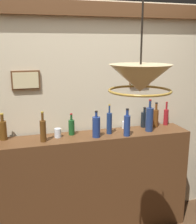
# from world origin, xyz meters

# --- Properties ---
(panelled_rear_partition) EXTENTS (3.00, 0.15, 2.42)m
(panelled_rear_partition) POSITION_xyz_m (-0.00, 1.10, 1.29)
(panelled_rear_partition) COLOR beige
(panelled_rear_partition) RESTS_ON ground
(bar_shelf_unit) EXTENTS (1.96, 0.35, 1.09)m
(bar_shelf_unit) POSITION_xyz_m (0.00, 0.84, 0.55)
(bar_shelf_unit) COLOR brown
(bar_shelf_unit) RESTS_ON ground
(liquor_bottle_bourbon) EXTENTS (0.05, 0.05, 0.27)m
(liquor_bottle_bourbon) POSITION_xyz_m (0.86, 0.97, 1.19)
(liquor_bottle_bourbon) COLOR maroon
(liquor_bottle_bourbon) RESTS_ON bar_shelf_unit
(liquor_bottle_port) EXTENTS (0.06, 0.06, 0.31)m
(liquor_bottle_port) POSITION_xyz_m (0.13, 0.85, 1.21)
(liquor_bottle_port) COLOR navy
(liquor_bottle_port) RESTS_ON bar_shelf_unit
(liquor_bottle_vermouth) EXTENTS (0.06, 0.06, 0.22)m
(liquor_bottle_vermouth) POSITION_xyz_m (-0.24, 0.92, 1.18)
(liquor_bottle_vermouth) COLOR #194F20
(liquor_bottle_vermouth) RESTS_ON bar_shelf_unit
(liquor_bottle_gin) EXTENTS (0.08, 0.08, 0.27)m
(liquor_bottle_gin) POSITION_xyz_m (-0.02, 0.78, 1.20)
(liquor_bottle_gin) COLOR navy
(liquor_bottle_gin) RESTS_ON bar_shelf_unit
(liquor_bottle_scotch) EXTENTS (0.06, 0.06, 0.28)m
(liquor_bottle_scotch) POSITION_xyz_m (0.71, 0.94, 1.20)
(liquor_bottle_scotch) COLOR brown
(liquor_bottle_scotch) RESTS_ON bar_shelf_unit
(liquor_bottle_amaro) EXTENTS (0.06, 0.06, 0.29)m
(liquor_bottle_amaro) POSITION_xyz_m (-0.54, 0.79, 1.21)
(liquor_bottle_amaro) COLOR #5A3514
(liquor_bottle_amaro) RESTS_ON bar_shelf_unit
(liquor_bottle_mezcal) EXTENTS (0.08, 0.08, 0.34)m
(liquor_bottle_mezcal) POSITION_xyz_m (0.57, 0.81, 1.23)
(liquor_bottle_mezcal) COLOR navy
(liquor_bottle_mezcal) RESTS_ON bar_shelf_unit
(liquor_bottle_rum) EXTENTS (0.06, 0.06, 0.28)m
(liquor_bottle_rum) POSITION_xyz_m (0.28, 0.73, 1.21)
(liquor_bottle_rum) COLOR navy
(liquor_bottle_rum) RESTS_ON bar_shelf_unit
(liquor_bottle_tequila) EXTENTS (0.08, 0.08, 0.22)m
(liquor_bottle_tequila) POSITION_xyz_m (0.58, 0.97, 1.18)
(liquor_bottle_tequila) COLOR black
(liquor_bottle_tequila) RESTS_ON bar_shelf_unit
(liquor_bottle_brandy) EXTENTS (0.07, 0.07, 0.26)m
(liquor_bottle_brandy) POSITION_xyz_m (-0.90, 0.95, 1.20)
(liquor_bottle_brandy) COLOR brown
(liquor_bottle_brandy) RESTS_ON bar_shelf_unit
(glass_tumbler_rocks) EXTENTS (0.08, 0.08, 0.08)m
(glass_tumbler_rocks) POSITION_xyz_m (0.37, 0.98, 1.13)
(glass_tumbler_rocks) COLOR silver
(glass_tumbler_rocks) RESTS_ON bar_shelf_unit
(glass_tumbler_highball) EXTENTS (0.07, 0.07, 0.09)m
(glass_tumbler_highball) POSITION_xyz_m (-0.39, 0.87, 1.14)
(glass_tumbler_highball) COLOR silver
(glass_tumbler_highball) RESTS_ON bar_shelf_unit
(pendant_lamp) EXTENTS (0.41, 0.41, 0.58)m
(pendant_lamp) POSITION_xyz_m (0.01, -0.13, 1.77)
(pendant_lamp) COLOR beige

